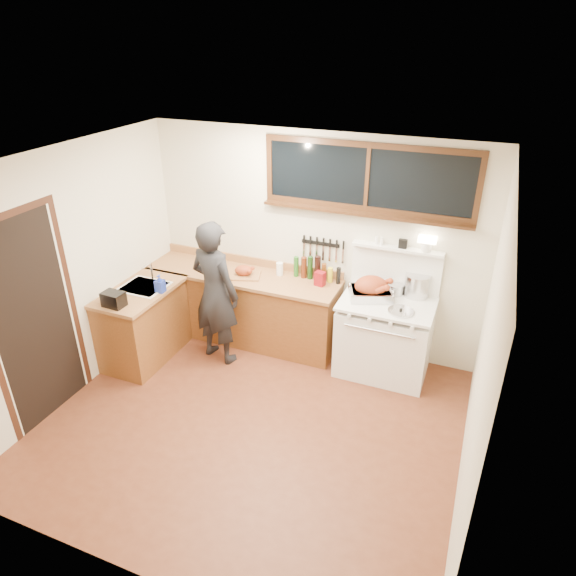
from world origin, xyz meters
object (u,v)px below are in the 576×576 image
at_px(roast_turkey, 371,289).
at_px(cutting_board, 244,272).
at_px(man, 215,293).
at_px(vintage_stove, 385,335).

bearing_deg(roast_turkey, cutting_board, -178.45).
bearing_deg(man, roast_turkey, 16.61).
height_order(vintage_stove, roast_turkey, vintage_stove).
bearing_deg(vintage_stove, roast_turkey, 172.81).
height_order(man, cutting_board, man).
xyz_separation_m(vintage_stove, man, (-1.88, -0.48, 0.40)).
relative_size(vintage_stove, man, 0.92).
relative_size(vintage_stove, roast_turkey, 2.88).
height_order(vintage_stove, man, man).
relative_size(man, roast_turkey, 3.11).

